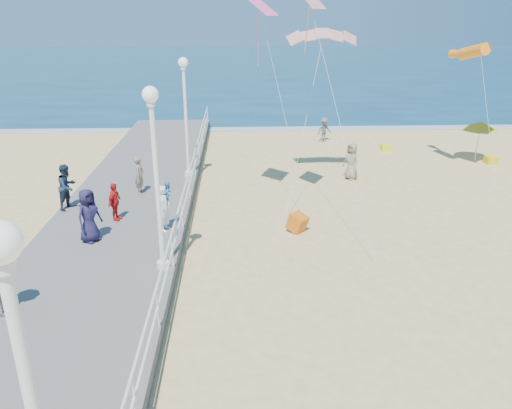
{
  "coord_description": "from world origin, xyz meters",
  "views": [
    {
      "loc": [
        -3.13,
        -13.28,
        7.49
      ],
      "look_at": [
        -2.5,
        2.0,
        1.6
      ],
      "focal_mm": 35.0,
      "sensor_mm": 36.0,
      "label": 1
    }
  ],
  "objects_px": {
    "beach_walker_c": "(351,161)",
    "spectator_6": "(140,175)",
    "woman_holding_toddler": "(164,208)",
    "spectator_7": "(67,187)",
    "toddler_held": "(168,194)",
    "spectator_2": "(0,283)",
    "beach_chair_left": "(386,148)",
    "spectator_4": "(89,216)",
    "beach_walker_a": "(324,130)",
    "spectator_3": "(115,202)",
    "lamp_post_far": "(185,105)",
    "beach_umbrella": "(480,126)",
    "box_kite": "(297,224)",
    "beach_chair_right": "(491,160)",
    "lamp_post_mid": "(155,162)",
    "lamp_post_near": "(30,400)"
  },
  "relations": [
    {
      "from": "toddler_held",
      "to": "spectator_7",
      "type": "distance_m",
      "value": 4.65
    },
    {
      "from": "spectator_4",
      "to": "beach_walker_c",
      "type": "distance_m",
      "value": 12.73
    },
    {
      "from": "spectator_3",
      "to": "box_kite",
      "type": "relative_size",
      "value": 2.36
    },
    {
      "from": "beach_walker_a",
      "to": "beach_chair_right",
      "type": "xyz_separation_m",
      "value": [
        8.01,
        -5.27,
        -0.55
      ]
    },
    {
      "from": "spectator_2",
      "to": "spectator_7",
      "type": "distance_m",
      "value": 7.32
    },
    {
      "from": "spectator_4",
      "to": "spectator_6",
      "type": "bearing_deg",
      "value": 23.65
    },
    {
      "from": "spectator_2",
      "to": "beach_chair_left",
      "type": "bearing_deg",
      "value": -50.62
    },
    {
      "from": "lamp_post_mid",
      "to": "beach_chair_left",
      "type": "xyz_separation_m",
      "value": [
        10.86,
        14.35,
        -3.46
      ]
    },
    {
      "from": "beach_walker_a",
      "to": "box_kite",
      "type": "relative_size",
      "value": 2.49
    },
    {
      "from": "spectator_4",
      "to": "beach_umbrella",
      "type": "bearing_deg",
      "value": -26.35
    },
    {
      "from": "spectator_4",
      "to": "spectator_7",
      "type": "bearing_deg",
      "value": 61.75
    },
    {
      "from": "toddler_held",
      "to": "box_kite",
      "type": "xyz_separation_m",
      "value": [
        4.53,
        0.38,
        -1.38
      ]
    },
    {
      "from": "lamp_post_far",
      "to": "beach_umbrella",
      "type": "relative_size",
      "value": 2.49
    },
    {
      "from": "spectator_4",
      "to": "beach_walker_a",
      "type": "xyz_separation_m",
      "value": [
        10.32,
        14.94,
        -0.56
      ]
    },
    {
      "from": "toddler_held",
      "to": "spectator_2",
      "type": "bearing_deg",
      "value": 156.48
    },
    {
      "from": "woman_holding_toddler",
      "to": "spectator_7",
      "type": "bearing_deg",
      "value": 71.18
    },
    {
      "from": "spectator_4",
      "to": "toddler_held",
      "type": "bearing_deg",
      "value": -35.78
    },
    {
      "from": "woman_holding_toddler",
      "to": "beach_walker_a",
      "type": "xyz_separation_m",
      "value": [
        7.97,
        14.15,
        -0.47
      ]
    },
    {
      "from": "spectator_7",
      "to": "lamp_post_near",
      "type": "bearing_deg",
      "value": -139.77
    },
    {
      "from": "toddler_held",
      "to": "beach_walker_c",
      "type": "height_order",
      "value": "toddler_held"
    },
    {
      "from": "beach_chair_left",
      "to": "beach_walker_a",
      "type": "bearing_deg",
      "value": 140.97
    },
    {
      "from": "lamp_post_far",
      "to": "beach_walker_c",
      "type": "height_order",
      "value": "lamp_post_far"
    },
    {
      "from": "beach_walker_c",
      "to": "beach_umbrella",
      "type": "xyz_separation_m",
      "value": [
        7.43,
        2.86,
        1.03
      ]
    },
    {
      "from": "spectator_6",
      "to": "spectator_4",
      "type": "bearing_deg",
      "value": 177.22
    },
    {
      "from": "beach_walker_c",
      "to": "spectator_6",
      "type": "bearing_deg",
      "value": -110.17
    },
    {
      "from": "spectator_4",
      "to": "spectator_6",
      "type": "xyz_separation_m",
      "value": [
        0.82,
        4.67,
        -0.12
      ]
    },
    {
      "from": "spectator_3",
      "to": "beach_walker_c",
      "type": "height_order",
      "value": "spectator_3"
    },
    {
      "from": "beach_chair_right",
      "to": "beach_walker_c",
      "type": "bearing_deg",
      "value": -164.32
    },
    {
      "from": "beach_umbrella",
      "to": "box_kite",
      "type": "bearing_deg",
      "value": -140.15
    },
    {
      "from": "spectator_4",
      "to": "woman_holding_toddler",
      "type": "bearing_deg",
      "value": -37.8
    },
    {
      "from": "lamp_post_mid",
      "to": "beach_walker_c",
      "type": "distance_m",
      "value": 12.48
    },
    {
      "from": "spectator_4",
      "to": "spectator_7",
      "type": "xyz_separation_m",
      "value": [
        -1.63,
        3.04,
        -0.02
      ]
    },
    {
      "from": "beach_walker_a",
      "to": "beach_umbrella",
      "type": "height_order",
      "value": "beach_umbrella"
    },
    {
      "from": "beach_walker_c",
      "to": "beach_umbrella",
      "type": "distance_m",
      "value": 8.03
    },
    {
      "from": "spectator_4",
      "to": "spectator_6",
      "type": "relative_size",
      "value": 1.15
    },
    {
      "from": "toddler_held",
      "to": "spectator_3",
      "type": "height_order",
      "value": "toddler_held"
    },
    {
      "from": "toddler_held",
      "to": "beach_walker_c",
      "type": "relative_size",
      "value": 0.49
    },
    {
      "from": "box_kite",
      "to": "beach_chair_left",
      "type": "bearing_deg",
      "value": 12.9
    },
    {
      "from": "box_kite",
      "to": "beach_umbrella",
      "type": "xyz_separation_m",
      "value": [
        10.73,
        8.96,
        1.61
      ]
    },
    {
      "from": "toddler_held",
      "to": "spectator_6",
      "type": "height_order",
      "value": "toddler_held"
    },
    {
      "from": "lamp_post_far",
      "to": "beach_umbrella",
      "type": "distance_m",
      "value": 15.59
    },
    {
      "from": "toddler_held",
      "to": "spectator_4",
      "type": "relative_size",
      "value": 0.47
    },
    {
      "from": "lamp_post_far",
      "to": "beach_chair_left",
      "type": "height_order",
      "value": "lamp_post_far"
    },
    {
      "from": "beach_walker_c",
      "to": "box_kite",
      "type": "distance_m",
      "value": 6.96
    },
    {
      "from": "toddler_held",
      "to": "woman_holding_toddler",
      "type": "bearing_deg",
      "value": 145.66
    },
    {
      "from": "spectator_2",
      "to": "spectator_6",
      "type": "distance_m",
      "value": 9.12
    },
    {
      "from": "spectator_2",
      "to": "spectator_6",
      "type": "height_order",
      "value": "spectator_2"
    },
    {
      "from": "lamp_post_far",
      "to": "box_kite",
      "type": "relative_size",
      "value": 8.87
    },
    {
      "from": "beach_walker_c",
      "to": "beach_chair_left",
      "type": "distance_m",
      "value": 5.91
    },
    {
      "from": "spectator_4",
      "to": "spectator_3",
      "type": "bearing_deg",
      "value": 20.03
    }
  ]
}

